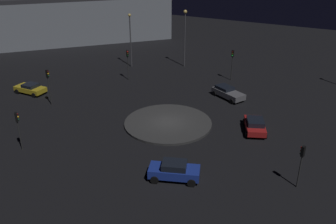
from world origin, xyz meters
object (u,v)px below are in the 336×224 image
at_px(traffic_light_west, 48,80).
at_px(streetlamp_northwest, 130,35).
at_px(store_building, 78,17).
at_px(streetlamp_north, 185,30).
at_px(traffic_light_northwest, 128,59).
at_px(traffic_light_southwest, 18,124).
at_px(car_red, 255,125).
at_px(car_grey, 228,92).
at_px(car_blue, 174,170).
at_px(car_yellow, 30,88).
at_px(traffic_light_north, 232,59).
at_px(traffic_light_east, 301,158).

xyz_separation_m(traffic_light_west, streetlamp_northwest, (0.47, 17.11, 1.92)).
bearing_deg(store_building, streetlamp_north, 119.75).
height_order(traffic_light_northwest, traffic_light_southwest, traffic_light_northwest).
distance_m(traffic_light_northwest, streetlamp_northwest, 6.43).
xyz_separation_m(car_red, streetlamp_north, (-15.92, 16.43, 5.10)).
relative_size(car_grey, traffic_light_northwest, 1.09).
bearing_deg(store_building, streetlamp_northwest, 104.88).
bearing_deg(car_blue, car_grey, -103.73).
distance_m(car_yellow, car_red, 28.99).
distance_m(car_red, streetlamp_northwest, 26.67).
bearing_deg(traffic_light_west, traffic_light_northwest, 66.00).
height_order(traffic_light_west, store_building, store_building).
bearing_deg(car_grey, traffic_light_northwest, -151.09).
bearing_deg(streetlamp_north, traffic_light_north, -17.45).
distance_m(car_blue, store_building, 52.11).
bearing_deg(store_building, car_yellow, 71.28).
distance_m(traffic_light_east, streetlamp_northwest, 35.27).
bearing_deg(traffic_light_east, streetlamp_northwest, -15.52).
xyz_separation_m(traffic_light_northwest, traffic_light_southwest, (1.74, -20.94, -0.30)).
relative_size(traffic_light_north, streetlamp_northwest, 0.53).
bearing_deg(car_grey, traffic_light_west, -118.71).
bearing_deg(car_red, traffic_light_southwest, -75.40).
relative_size(car_yellow, streetlamp_north, 0.47).
height_order(traffic_light_east, streetlamp_northwest, streetlamp_northwest).
height_order(traffic_light_southwest, store_building, store_building).
distance_m(traffic_light_north, streetlamp_north, 9.50).
height_order(car_blue, traffic_light_southwest, traffic_light_southwest).
xyz_separation_m(traffic_light_southwest, traffic_light_north, (11.29, 27.65, 0.32)).
bearing_deg(traffic_light_east, traffic_light_southwest, 33.70).
height_order(car_grey, car_yellow, car_grey).
height_order(car_red, traffic_light_north, traffic_light_north).
distance_m(car_grey, traffic_light_northwest, 14.96).
bearing_deg(car_yellow, streetlamp_northwest, 69.06).
bearing_deg(car_red, store_building, -140.55).
xyz_separation_m(traffic_light_southwest, streetlamp_north, (2.62, 30.38, 3.05)).
height_order(car_grey, traffic_light_east, traffic_light_east).
bearing_deg(traffic_light_northwest, car_red, 21.15).
bearing_deg(streetlamp_northwest, car_grey, -15.98).
distance_m(traffic_light_west, streetlamp_north, 22.72).
relative_size(car_blue, store_building, 0.13).
bearing_deg(car_grey, car_blue, -56.43).
relative_size(car_grey, car_blue, 1.05).
bearing_deg(car_blue, streetlamp_northwest, -70.00).
xyz_separation_m(car_blue, streetlamp_north, (-12.30, 27.86, 5.01)).
distance_m(traffic_light_east, store_building, 57.24).
bearing_deg(car_blue, store_building, -60.81).
height_order(traffic_light_northwest, streetlamp_north, streetlamp_north).
bearing_deg(traffic_light_east, traffic_light_northwest, -10.31).
bearing_deg(traffic_light_northwest, traffic_light_north, 67.41).
xyz_separation_m(car_grey, traffic_light_west, (-18.18, -12.03, 2.42)).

